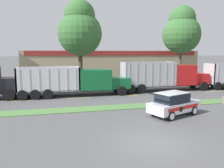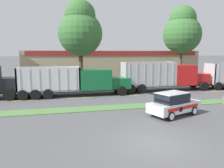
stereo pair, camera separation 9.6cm
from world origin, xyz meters
name	(u,v)px [view 1 (the left image)]	position (x,y,z in m)	size (l,w,h in m)	color
ground_plane	(154,143)	(0.00, 0.00, 0.00)	(600.00, 600.00, 0.00)	#515154
grass_verge	(117,107)	(0.00, 7.64, 0.03)	(120.00, 1.70, 0.06)	#517F42
centre_line_3	(24,100)	(-8.21, 12.49, 0.00)	(2.40, 0.14, 0.01)	yellow
centre_line_4	(79,98)	(-2.81, 12.49, 0.00)	(2.40, 0.14, 0.01)	yellow
centre_line_5	(128,96)	(2.59, 12.49, 0.00)	(2.40, 0.14, 0.01)	yellow
centre_line_6	(173,93)	(7.99, 12.49, 0.00)	(2.40, 0.14, 0.01)	yellow
centre_line_7	(213,92)	(13.39, 12.49, 0.00)	(2.40, 0.14, 0.01)	yellow
dump_truck_lead	(85,82)	(-2.05, 13.83, 1.51)	(11.98, 2.80, 3.18)	black
dump_truck_trail	(173,77)	(8.98, 14.47, 1.68)	(11.15, 2.62, 3.58)	black
rally_car	(173,104)	(3.57, 4.43, 0.89)	(4.48, 3.10, 1.79)	silver
store_building_backdrop	(109,63)	(5.20, 33.60, 2.52)	(32.46, 12.10, 5.04)	tan
tree_behind_left	(80,29)	(-1.72, 21.93, 7.97)	(6.29, 6.29, 12.07)	#473828
tree_behind_right	(182,31)	(15.78, 24.33, 8.39)	(6.44, 6.44, 12.57)	#473828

